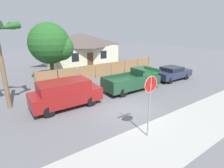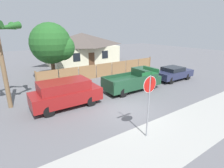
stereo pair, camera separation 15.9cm
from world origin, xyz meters
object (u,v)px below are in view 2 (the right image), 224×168
at_px(house, 82,48).
at_px(orange_pickup, 134,80).
at_px(stop_sign, 149,91).
at_px(red_suv, 66,93).
at_px(oak_tree, 53,44).
at_px(parked_sedan, 173,73).

distance_m(house, orange_pickup, 13.60).
bearing_deg(stop_sign, red_suv, 110.09).
xyz_separation_m(oak_tree, parked_sedan, (10.04, -7.10, -2.91)).
bearing_deg(red_suv, stop_sign, -69.31).
height_order(house, parked_sedan, house).
distance_m(house, parked_sedan, 14.09).
bearing_deg(orange_pickup, oak_tree, 124.09).
bearing_deg(parked_sedan, red_suv, -179.00).
height_order(house, oak_tree, oak_tree).
bearing_deg(parked_sedan, oak_tree, 145.72).
distance_m(oak_tree, parked_sedan, 12.64).
bearing_deg(parked_sedan, orange_pickup, -178.95).
bearing_deg(house, orange_pickup, -96.25).
relative_size(orange_pickup, stop_sign, 1.48).
bearing_deg(parked_sedan, stop_sign, -148.46).
bearing_deg(oak_tree, stop_sign, -87.86).
distance_m(orange_pickup, parked_sedan, 5.41).
relative_size(red_suv, parked_sedan, 1.09).
bearing_deg(red_suv, orange_pickup, 0.95).
bearing_deg(red_suv, oak_tree, 78.75).
xyz_separation_m(oak_tree, stop_sign, (0.48, -12.75, -1.23)).
bearing_deg(orange_pickup, house, 84.75).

